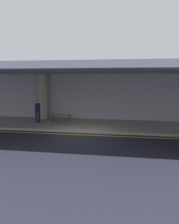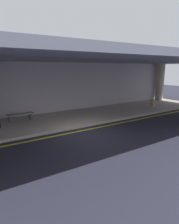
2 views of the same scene
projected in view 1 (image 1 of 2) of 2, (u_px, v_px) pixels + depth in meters
ground_plane at (79, 137)px, 12.81m from camera, size 60.00×60.00×0.00m
sidewalk at (88, 125)px, 15.82m from camera, size 26.00×4.20×0.15m
lane_stripe_yellow at (81, 135)px, 13.34m from camera, size 26.00×0.14×0.01m
support_column_far_left at (43, 96)px, 17.71m from camera, size 0.75×0.75×3.65m
ceiling_overhang at (87, 71)px, 14.75m from camera, size 28.00×13.20×0.30m
terminal_back_wall at (93, 97)px, 17.74m from camera, size 26.00×0.30×3.80m
traveler_with_luggage at (38, 110)px, 16.20m from camera, size 0.38×0.38×1.68m
bench_metal at (60, 117)px, 16.89m from camera, size 1.60×0.50×0.48m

